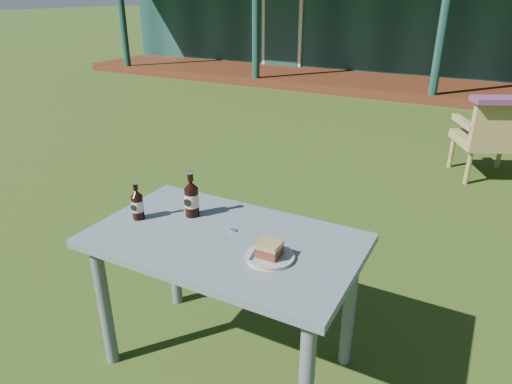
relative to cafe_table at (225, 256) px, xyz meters
The scene contains 10 objects.
ground 1.72m from the cafe_table, 90.00° to the left, with size 80.00×80.00×0.00m, color #334916.
cafe_table is the anchor object (origin of this frame).
plate 0.29m from the cafe_table, 13.26° to the right, with size 0.20×0.20×0.01m.
cake_slice 0.30m from the cafe_table, 14.13° to the right, with size 0.09×0.09×0.06m.
fork 0.24m from the cafe_table, 20.20° to the right, with size 0.01×0.14×0.00m, color silver.
cola_bottle_near 0.33m from the cafe_table, 156.56° to the left, with size 0.07×0.07×0.23m.
cola_bottle_far 0.49m from the cafe_table, behind, with size 0.06×0.06×0.19m.
bottle_cap 0.12m from the cafe_table, 81.23° to the left, with size 0.03×0.03×0.01m, color silver.
armchair_left 3.45m from the cafe_table, 73.26° to the left, with size 0.77×0.75×0.79m.
floral_throw 3.34m from the cafe_table, 71.41° to the left, with size 0.65×0.22×0.05m, color #623155.
Camera 1 is at (0.96, -3.09, 1.73)m, focal length 32.00 mm.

